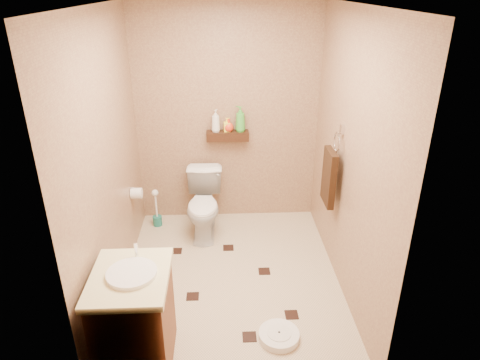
{
  "coord_description": "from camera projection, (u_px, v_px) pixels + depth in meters",
  "views": [
    {
      "loc": [
        -0.07,
        -3.27,
        2.54
      ],
      "look_at": [
        0.09,
        0.25,
        0.91
      ],
      "focal_mm": 32.0,
      "sensor_mm": 36.0,
      "label": 1
    }
  ],
  "objects": [
    {
      "name": "ground",
      "position": [
        231.0,
        279.0,
        4.03
      ],
      "size": [
        2.5,
        2.5,
        0.0
      ],
      "primitive_type": "plane",
      "color": "beige",
      "rests_on": "ground"
    },
    {
      "name": "wall_back",
      "position": [
        227.0,
        118.0,
        4.66
      ],
      "size": [
        2.0,
        0.04,
        2.4
      ],
      "primitive_type": "cube",
      "color": "#A2805C",
      "rests_on": "ground"
    },
    {
      "name": "wall_front",
      "position": [
        236.0,
        246.0,
        2.4
      ],
      "size": [
        2.0,
        0.04,
        2.4
      ],
      "primitive_type": "cube",
      "color": "#A2805C",
      "rests_on": "ground"
    },
    {
      "name": "wall_left",
      "position": [
        108.0,
        163.0,
        3.49
      ],
      "size": [
        0.04,
        2.5,
        2.4
      ],
      "primitive_type": "cube",
      "color": "#A2805C",
      "rests_on": "ground"
    },
    {
      "name": "wall_right",
      "position": [
        350.0,
        159.0,
        3.57
      ],
      "size": [
        0.04,
        2.5,
        2.4
      ],
      "primitive_type": "cube",
      "color": "#A2805C",
      "rests_on": "ground"
    },
    {
      "name": "ceiling",
      "position": [
        228.0,
        4.0,
        3.02
      ],
      "size": [
        2.0,
        2.5,
        0.02
      ],
      "primitive_type": "cube",
      "color": "silver",
      "rests_on": "wall_back"
    },
    {
      "name": "wall_shelf",
      "position": [
        228.0,
        136.0,
        4.67
      ],
      "size": [
        0.46,
        0.14,
        0.1
      ],
      "primitive_type": "cube",
      "color": "#3D1C10",
      "rests_on": "wall_back"
    },
    {
      "name": "floor_accents",
      "position": [
        232.0,
        283.0,
        3.97
      ],
      "size": [
        1.16,
        1.36,
        0.01
      ],
      "color": "black",
      "rests_on": "ground"
    },
    {
      "name": "toilet",
      "position": [
        204.0,
        205.0,
        4.63
      ],
      "size": [
        0.4,
        0.69,
        0.7
      ],
      "primitive_type": "imported",
      "rotation": [
        0.0,
        0.0,
        -0.02
      ],
      "color": "white",
      "rests_on": "ground"
    },
    {
      "name": "vanity",
      "position": [
        135.0,
        318.0,
        3.0
      ],
      "size": [
        0.52,
        0.63,
        0.89
      ],
      "rotation": [
        0.0,
        0.0,
        0.0
      ],
      "color": "brown",
      "rests_on": "ground"
    },
    {
      "name": "bathroom_scale",
      "position": [
        279.0,
        336.0,
        3.34
      ],
      "size": [
        0.37,
        0.37,
        0.06
      ],
      "rotation": [
        0.0,
        0.0,
        -0.18
      ],
      "color": "white",
      "rests_on": "ground"
    },
    {
      "name": "toilet_brush",
      "position": [
        157.0,
        213.0,
        4.86
      ],
      "size": [
        0.1,
        0.1,
        0.45
      ],
      "color": "#1B6E62",
      "rests_on": "ground"
    },
    {
      "name": "towel_ring",
      "position": [
        330.0,
        175.0,
        3.9
      ],
      "size": [
        0.12,
        0.3,
        0.76
      ],
      "color": "silver",
      "rests_on": "wall_right"
    },
    {
      "name": "toilet_paper",
      "position": [
        136.0,
        193.0,
        4.33
      ],
      "size": [
        0.12,
        0.11,
        0.12
      ],
      "color": "white",
      "rests_on": "wall_left"
    },
    {
      "name": "bottle_a",
      "position": [
        216.0,
        121.0,
        4.59
      ],
      "size": [
        0.13,
        0.13,
        0.24
      ],
      "primitive_type": "imported",
      "rotation": [
        0.0,
        0.0,
        2.63
      ],
      "color": "white",
      "rests_on": "wall_shelf"
    },
    {
      "name": "bottle_b",
      "position": [
        227.0,
        125.0,
        4.61
      ],
      "size": [
        0.08,
        0.07,
        0.15
      ],
      "primitive_type": "imported",
      "rotation": [
        0.0,
        0.0,
        1.66
      ],
      "color": "#FFF135",
      "rests_on": "wall_shelf"
    },
    {
      "name": "bottle_c",
      "position": [
        228.0,
        125.0,
        4.61
      ],
      "size": [
        0.15,
        0.15,
        0.14
      ],
      "primitive_type": "imported",
      "rotation": [
        0.0,
        0.0,
        1.1
      ],
      "color": "red",
      "rests_on": "wall_shelf"
    },
    {
      "name": "bottle_d",
      "position": [
        240.0,
        119.0,
        4.59
      ],
      "size": [
        0.14,
        0.14,
        0.28
      ],
      "primitive_type": "imported",
      "rotation": [
        0.0,
        0.0,
        4.25
      ],
      "color": "green",
      "rests_on": "wall_shelf"
    }
  ]
}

